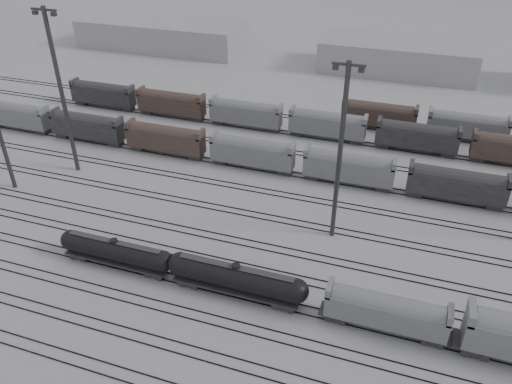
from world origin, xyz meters
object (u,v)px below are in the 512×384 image
(tank_car_a, at_px, (116,251))
(light_mast_c, at_px, (340,151))
(tank_car_b, at_px, (236,278))
(hopper_car_a, at_px, (386,310))

(tank_car_a, bearing_deg, light_mast_c, 31.75)
(tank_car_b, height_order, hopper_car_a, hopper_car_a)
(light_mast_c, bearing_deg, tank_car_b, -118.91)
(tank_car_a, bearing_deg, hopper_car_a, 0.00)
(tank_car_a, bearing_deg, tank_car_b, 0.00)
(hopper_car_a, relative_size, light_mast_c, 0.53)
(tank_car_a, height_order, tank_car_b, tank_car_b)
(tank_car_b, relative_size, light_mast_c, 0.71)
(tank_car_a, relative_size, hopper_car_a, 1.22)
(tank_car_b, xyz_separation_m, light_mast_c, (8.75, 15.84, 10.98))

